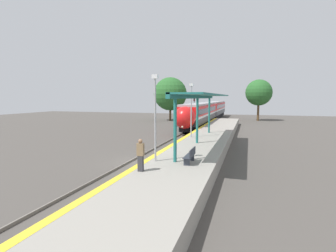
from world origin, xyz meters
TOP-DOWN VIEW (x-y plane):
  - ground_plane at (0.00, 0.00)m, footprint 120.00×120.00m
  - rail_left at (-0.72, 0.00)m, footprint 0.08×90.00m
  - rail_right at (0.72, 0.00)m, footprint 0.08×90.00m
  - train at (0.00, 33.80)m, footprint 2.86×42.22m
  - platform_right at (3.78, 0.00)m, footprint 4.40×64.00m
  - platform_bench at (4.51, -3.00)m, footprint 0.44×1.61m
  - person_waiting at (2.38, -5.44)m, footprint 0.36×0.23m
  - railway_signal at (-2.25, 31.13)m, footprint 0.28×0.28m
  - lamppost_near at (2.36, -3.12)m, footprint 0.36×0.20m
  - lamppost_mid at (2.36, 7.09)m, footprint 0.36×0.20m
  - station_canopy at (4.13, 3.96)m, footprint 2.02×16.85m
  - background_tree_left at (-8.30, 35.47)m, footprint 6.99×6.99m
  - background_tree_right at (9.55, 40.49)m, footprint 5.46×5.46m

SIDE VIEW (x-z plane):
  - ground_plane at x=0.00m, z-range 0.00..0.00m
  - rail_left at x=-0.72m, z-range 0.00..0.15m
  - rail_right at x=0.72m, z-range 0.00..0.15m
  - platform_right at x=3.78m, z-range 0.00..1.00m
  - platform_bench at x=4.51m, z-range 1.03..1.92m
  - person_waiting at x=2.38m, z-range 1.03..2.75m
  - train at x=0.00m, z-range 0.29..4.23m
  - railway_signal at x=-2.25m, z-range 0.51..5.39m
  - lamppost_near at x=2.36m, z-range 1.38..6.59m
  - lamppost_mid at x=2.36m, z-range 1.38..6.59m
  - station_canopy at x=4.13m, z-range 2.79..6.93m
  - background_tree_left at x=-8.30m, z-range 1.06..10.19m
  - background_tree_right at x=9.55m, z-range 1.58..10.23m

